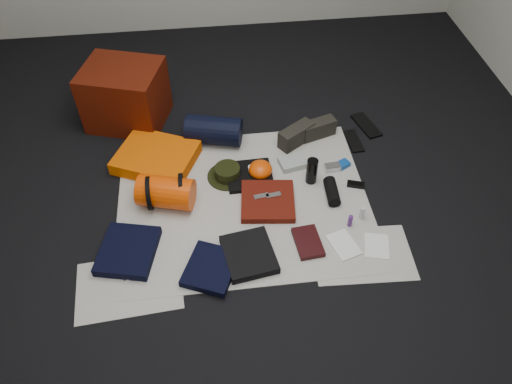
{
  "coord_description": "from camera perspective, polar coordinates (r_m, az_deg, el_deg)",
  "views": [
    {
      "loc": [
        -0.18,
        -2.13,
        2.4
      ],
      "look_at": [
        0.08,
        -0.02,
        0.1
      ],
      "focal_mm": 35.0,
      "sensor_mm": 36.0,
      "label": 1
    }
  ],
  "objects": [
    {
      "name": "newspaper_mat",
      "position": [
        3.21,
        -1.45,
        -1.06
      ],
      "size": [
        1.6,
        1.3,
        0.01
      ],
      "primitive_type": "cube",
      "color": "silver",
      "rests_on": "floor"
    },
    {
      "name": "stuff_sack",
      "position": [
        3.17,
        -10.26,
        -0.03
      ],
      "size": [
        0.39,
        0.29,
        0.2
      ],
      "primitive_type": "cylinder",
      "rotation": [
        0.0,
        1.57,
        -0.27
      ],
      "color": "#DE4003",
      "rests_on": "newspaper_mat"
    },
    {
      "name": "flip_flop_left",
      "position": [
        3.69,
        11.1,
        5.74
      ],
      "size": [
        0.1,
        0.24,
        0.01
      ],
      "primitive_type": "cube",
      "rotation": [
        0.0,
        0.0,
        0.06
      ],
      "color": "black",
      "rests_on": "floor"
    },
    {
      "name": "first_aid_pouch",
      "position": [
        3.43,
        4.19,
        3.36
      ],
      "size": [
        0.2,
        0.17,
        0.04
      ],
      "primitive_type": "cube",
      "rotation": [
        0.0,
        0.0,
        0.22
      ],
      "color": "#979F97",
      "rests_on": "newspaper_mat"
    },
    {
      "name": "hiking_boot_right",
      "position": [
        3.66,
        7.08,
        7.2
      ],
      "size": [
        0.27,
        0.17,
        0.13
      ],
      "primitive_type": "cube",
      "rotation": [
        0.0,
        0.0,
        0.31
      ],
      "color": "black",
      "rests_on": "newspaper_mat"
    },
    {
      "name": "newspaper_sheet_front_left",
      "position": [
        2.92,
        -14.29,
        -10.33
      ],
      "size": [
        0.61,
        0.44,
        0.0
      ],
      "primitive_type": "cube",
      "rotation": [
        0.0,
        0.0,
        0.07
      ],
      "color": "silver",
      "rests_on": "floor"
    },
    {
      "name": "compact_camera",
      "position": [
        3.43,
        8.71,
        2.79
      ],
      "size": [
        0.11,
        0.07,
        0.04
      ],
      "primitive_type": "cube",
      "rotation": [
        0.0,
        0.0,
        0.06
      ],
      "color": "#BABAC0",
      "rests_on": "newspaper_mat"
    },
    {
      "name": "trousers_navy_b",
      "position": [
        2.87,
        -5.18,
        -8.68
      ],
      "size": [
        0.37,
        0.39,
        0.05
      ],
      "primitive_type": "cube",
      "rotation": [
        0.0,
        0.0,
        -0.41
      ],
      "color": "black",
      "rests_on": "newspaper_mat"
    },
    {
      "name": "energy_bar_a",
      "position": [
        3.17,
        0.59,
        -0.5
      ],
      "size": [
        0.1,
        0.05,
        0.01
      ],
      "primitive_type": "cube",
      "rotation": [
        0.0,
        0.0,
        0.14
      ],
      "color": "#BABAC0",
      "rests_on": "red_shirt"
    },
    {
      "name": "black_tshirt",
      "position": [
        3.35,
        -0.75,
        1.9
      ],
      "size": [
        0.31,
        0.29,
        0.03
      ],
      "primitive_type": "cube",
      "rotation": [
        0.0,
        0.0,
        0.02
      ],
      "color": "black",
      "rests_on": "newspaper_mat"
    },
    {
      "name": "energy_bar_b",
      "position": [
        3.17,
        2.02,
        -0.37
      ],
      "size": [
        0.1,
        0.05,
        0.01
      ],
      "primitive_type": "cube",
      "rotation": [
        0.0,
        0.0,
        0.14
      ],
      "color": "#BABAC0",
      "rests_on": "red_shirt"
    },
    {
      "name": "newspaper_sheet_front_right",
      "position": [
        3.02,
        12.04,
        -6.97
      ],
      "size": [
        0.6,
        0.43,
        0.0
      ],
      "primitive_type": "cube",
      "rotation": [
        0.0,
        0.0,
        -0.05
      ],
      "color": "silver",
      "rests_on": "floor"
    },
    {
      "name": "toiletry_clear",
      "position": [
        3.15,
        12.04,
        -2.35
      ],
      "size": [
        0.04,
        0.04,
        0.09
      ],
      "primitive_type": "cylinder",
      "rotation": [
        0.0,
        0.0,
        0.14
      ],
      "color": "beige",
      "rests_on": "newspaper_mat"
    },
    {
      "name": "orange_stuff_sack",
      "position": [
        3.33,
        0.51,
        2.59
      ],
      "size": [
        0.18,
        0.18,
        0.1
      ],
      "primitive_type": "ellipsoid",
      "rotation": [
        0.0,
        0.0,
        -0.14
      ],
      "color": "#DE4003",
      "rests_on": "newspaper_mat"
    },
    {
      "name": "sunglasses",
      "position": [
        3.35,
        11.32,
        0.84
      ],
      "size": [
        0.12,
        0.08,
        0.03
      ],
      "primitive_type": "cube",
      "rotation": [
        0.0,
        0.0,
        -0.33
      ],
      "color": "black",
      "rests_on": "newspaper_mat"
    },
    {
      "name": "map_booklet",
      "position": [
        3.03,
        9.98,
        -5.96
      ],
      "size": [
        0.19,
        0.24,
        0.01
      ],
      "primitive_type": "cube",
      "rotation": [
        0.0,
        0.0,
        0.31
      ],
      "color": "silver",
      "rests_on": "newspaper_mat"
    },
    {
      "name": "boonie_brim",
      "position": [
        3.36,
        -3.26,
        1.83
      ],
      "size": [
        0.36,
        0.36,
        0.01
      ],
      "primitive_type": "cylinder",
      "rotation": [
        0.0,
        0.0,
        -0.43
      ],
      "color": "black",
      "rests_on": "newspaper_mat"
    },
    {
      "name": "tape_roll",
      "position": [
        3.35,
        -0.47,
        2.68
      ],
      "size": [
        0.05,
        0.05,
        0.04
      ],
      "primitive_type": "cylinder",
      "color": "silver",
      "rests_on": "black_tshirt"
    },
    {
      "name": "trousers_navy_a",
      "position": [
        3.02,
        -14.41,
        -6.53
      ],
      "size": [
        0.39,
        0.42,
        0.06
      ],
      "primitive_type": "cube",
      "rotation": [
        0.0,
        0.0,
        -0.24
      ],
      "color": "black",
      "rests_on": "newspaper_mat"
    },
    {
      "name": "map_printout",
      "position": [
        3.06,
        13.64,
        -6.01
      ],
      "size": [
        0.18,
        0.21,
        0.01
      ],
      "primitive_type": "cube",
      "rotation": [
        0.0,
        0.0,
        -0.25
      ],
      "color": "silver",
      "rests_on": "newspaper_mat"
    },
    {
      "name": "navy_duffel",
      "position": [
        3.57,
        -4.85,
        7.02
      ],
      "size": [
        0.43,
        0.3,
        0.2
      ],
      "primitive_type": "cylinder",
      "rotation": [
        0.0,
        1.57,
        -0.25
      ],
      "color": "black",
      "rests_on": "newspaper_mat"
    },
    {
      "name": "red_cabinet",
      "position": [
        3.8,
        -14.72,
        10.63
      ],
      "size": [
        0.64,
        0.59,
        0.45
      ],
      "primitive_type": "cube",
      "rotation": [
        0.0,
        0.0,
        -0.3
      ],
      "color": "#511306",
      "rests_on": "floor"
    },
    {
      "name": "paperback_book",
      "position": [
        3.0,
        5.95,
        -5.72
      ],
      "size": [
        0.17,
        0.24,
        0.03
      ],
      "primitive_type": "cube",
      "rotation": [
        0.0,
        0.0,
        0.09
      ],
      "color": "black",
      "rests_on": "newspaper_mat"
    },
    {
      "name": "boonie_crown",
      "position": [
        3.33,
        -3.29,
        2.33
      ],
      "size": [
        0.17,
        0.17,
        0.07
      ],
      "primitive_type": "cylinder",
      "color": "black",
      "rests_on": "boonie_brim"
    },
    {
      "name": "floor",
      "position": [
        3.22,
        -1.45,
        -1.21
      ],
      "size": [
        4.5,
        4.5,
        0.02
      ],
      "primitive_type": "cube",
      "color": "black",
      "rests_on": "ground"
    },
    {
      "name": "toiletry_purple",
      "position": [
        3.1,
        10.71,
        -3.26
      ],
      "size": [
        0.03,
        0.03,
        0.08
      ],
      "primitive_type": "cylinder",
      "rotation": [
        0.0,
        0.0,
        0.24
      ],
      "color": "#4E226E",
      "rests_on": "newspaper_mat"
    },
    {
      "name": "sack_strap_left",
      "position": [
        3.18,
        -12.06,
        -0.12
      ],
      "size": [
        0.02,
        0.22,
        0.22
      ],
      "primitive_type": "cylinder",
      "rotation": [
        0.0,
        1.57,
        0.0
      ],
      "color": "black",
      "rests_on": "newspaper_mat"
    },
    {
      "name": "key_cluster",
      "position": [
        2.95,
        -14.4,
        -9.11
      ],
      "size": [
        0.09,
        0.09,
        0.01
      ],
      "primitive_type": "cube",
      "rotation": [
        0.0,
        0.0,
        0.4
      ],
      "color": "#BABAC0",
      "rests_on": "newspaper_mat"
    },
    {
      "name": "sleeping_pad",
      "position": [
        3.49,
        -11.33,
        3.89
      ],
      "size": [
        0.63,
        0.59,
        0.09
      ],
      "primitive_type": "cube",
      "rotation": [
        0.0,
        0.0,
        -0.43
      ],
      "color": "#F15C02",
      "rests_on": "newspaper_mat"
    },
    {
      "name": "flip_flop_right",
      "position": [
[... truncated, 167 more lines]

